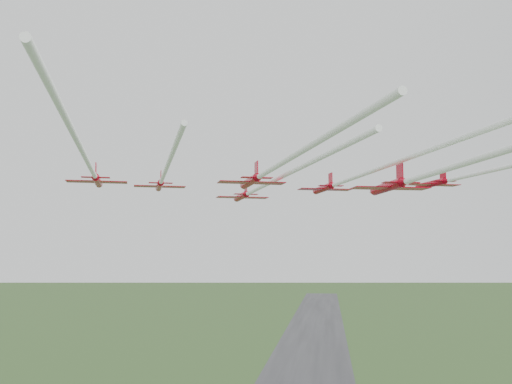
# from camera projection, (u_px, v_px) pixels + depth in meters

# --- Properties ---
(runway) EXTENTS (38.00, 900.00, 0.04)m
(runway) POSITION_uv_depth(u_px,v_px,m) (310.00, 356.00, 274.65)
(runway) COLOR #2D2D2F
(runway) RESTS_ON ground
(jet_lead) EXTENTS (25.55, 62.64, 2.87)m
(jet_lead) POSITION_uv_depth(u_px,v_px,m) (262.00, 186.00, 90.55)
(jet_lead) COLOR #AE0115
(jet_row2_left) EXTENTS (18.77, 46.90, 2.37)m
(jet_row2_left) POSITION_uv_depth(u_px,v_px,m) (164.00, 176.00, 77.93)
(jet_row2_left) COLOR #AE0115
(jet_row2_right) EXTENTS (22.63, 59.94, 2.65)m
(jet_row2_right) POSITION_uv_depth(u_px,v_px,m) (360.00, 175.00, 79.45)
(jet_row2_right) COLOR #AE0115
(jet_row3_left) EXTENTS (22.01, 56.35, 2.45)m
(jet_row3_left) POSITION_uv_depth(u_px,v_px,m) (89.00, 164.00, 63.89)
(jet_row3_left) COLOR #AE0115
(jet_row3_mid) EXTENTS (20.37, 49.49, 2.80)m
(jet_row3_mid) POSITION_uv_depth(u_px,v_px,m) (270.00, 170.00, 68.75)
(jet_row3_mid) COLOR #AE0115
(jet_row3_right) EXTENTS (18.71, 44.61, 2.40)m
(jet_row3_right) POSITION_uv_depth(u_px,v_px,m) (473.00, 175.00, 77.50)
(jet_row3_right) COLOR #AE0115
(jet_row4_right) EXTENTS (19.57, 59.05, 2.78)m
(jet_row4_right) POSITION_uv_depth(u_px,v_px,m) (446.00, 169.00, 54.24)
(jet_row4_right) COLOR #AE0115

